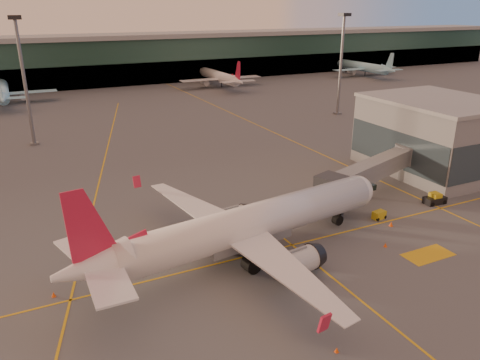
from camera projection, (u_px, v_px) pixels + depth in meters
name	position (u px, v px, depth m)	size (l,w,h in m)	color
ground	(277.00, 275.00, 50.45)	(600.00, 600.00, 0.00)	#4C4F54
taxi_markings	(118.00, 166.00, 84.85)	(100.12, 173.00, 0.01)	gold
terminal	(76.00, 61.00, 166.66)	(400.00, 20.00, 17.60)	#19382D
gate_building	(436.00, 135.00, 80.64)	(18.40, 22.40, 12.60)	slate
mast_west_near	(23.00, 72.00, 92.52)	(2.40, 2.40, 25.60)	slate
mast_east_near	(341.00, 57.00, 120.10)	(2.40, 2.40, 25.60)	slate
distant_aircraft_row	(19.00, 102.00, 141.04)	(290.00, 34.00, 13.00)	#98E0FF
main_airplane	(245.00, 227.00, 52.37)	(41.09, 37.19, 12.42)	white
jet_bridge	(378.00, 169.00, 70.22)	(24.63, 10.82, 6.06)	slate
catering_truck	(251.00, 230.00, 55.52)	(5.46, 3.48, 3.92)	#BC4E1A
gpu_cart	(379.00, 215.00, 63.60)	(2.01, 1.38, 1.09)	gold
pushback_tug	(435.00, 199.00, 68.44)	(3.30, 1.94, 1.64)	black
cone_nose	(391.00, 224.00, 61.53)	(0.50, 0.50, 0.64)	#F3530C
cone_tail	(54.00, 294.00, 46.58)	(0.43, 0.43, 0.55)	#F3530C
cone_wing_right	(337.00, 350.00, 39.12)	(0.38, 0.38, 0.48)	#F3530C
cone_wing_left	(193.00, 206.00, 67.28)	(0.44, 0.44, 0.56)	#F3530C
cone_fwd	(386.00, 245.00, 56.26)	(0.41, 0.41, 0.52)	#F3530C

